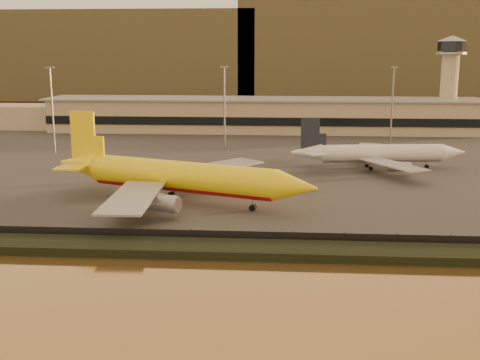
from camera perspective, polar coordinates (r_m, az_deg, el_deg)
The scene contains 12 objects.
ground at distance 107.48m, azimuth -0.40°, elevation -4.06°, with size 900.00×900.00×0.00m, color black.
embankment at distance 91.11m, azimuth -1.27°, elevation -6.59°, with size 320.00×7.00×1.40m, color black.
tarmac at distance 200.32m, azimuth 1.81°, elevation 3.51°, with size 320.00×220.00×0.20m, color #2D2D2D.
perimeter_fence at distance 94.71m, azimuth -1.04°, elevation -5.48°, with size 300.00×0.05×2.20m, color black.
terminal_building at distance 230.83m, azimuth -1.47°, elevation 6.18°, with size 202.00×25.00×12.60m.
control_tower at distance 242.03m, azimuth 19.27°, elevation 9.45°, with size 11.20×11.20×35.50m.
apron_light_masts at distance 178.61m, azimuth 6.41°, elevation 7.44°, with size 152.20×12.20×25.40m.
distant_hills at distance 443.89m, azimuth 0.51°, elevation 12.24°, with size 470.00×160.00×70.00m.
dhl_cargo_jet at distance 120.55m, azimuth -5.95°, elevation 0.30°, with size 56.55×53.71×17.42m.
white_narrowbody_jet at distance 159.10m, azimuth 13.02°, elevation 2.43°, with size 45.61×44.17×13.10m.
gse_vehicle_yellow at distance 134.59m, azimuth 1.34°, elevation -0.33°, with size 3.43×1.55×1.55m, color yellow.
gse_vehicle_white at distance 146.98m, azimuth -3.69°, elevation 0.75°, with size 3.98×1.79×1.79m, color silver.
Camera 1 is at (8.42, -102.93, 29.80)m, focal length 45.00 mm.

